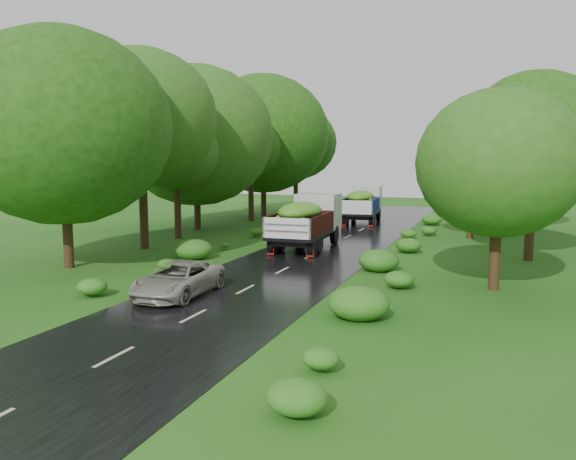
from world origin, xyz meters
The scene contains 10 objects.
ground centered at (0.00, 0.00, 0.00)m, with size 120.00×120.00×0.00m, color #154C10.
road centered at (0.00, 5.00, 0.01)m, with size 6.50×80.00×0.02m, color black.
road_lines centered at (0.00, 6.00, 0.02)m, with size 0.12×69.60×0.00m.
truck_near centered at (-0.99, 14.73, 1.69)m, with size 2.73×7.17×2.98m.
truck_far centered at (-0.98, 28.68, 1.62)m, with size 2.99×7.02×2.87m.
car centered at (-1.90, 2.22, 0.64)m, with size 2.04×4.43×1.23m, color #A3A291.
utility_pole centered at (6.96, 30.46, 4.36)m, with size 1.45×0.54×8.48m.
trees_left centered at (-10.14, 20.83, 6.67)m, with size 6.10×35.66×9.41m.
trees_right centered at (9.86, 21.70, 5.72)m, with size 7.10×32.96×8.38m.
shrubs centered at (0.00, 14.00, 0.35)m, with size 11.90×44.00×0.70m.
Camera 1 is at (8.98, -15.40, 5.02)m, focal length 35.00 mm.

